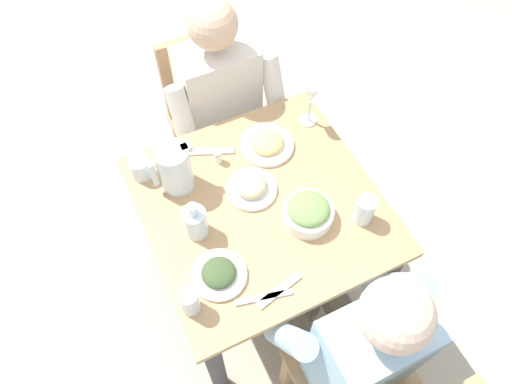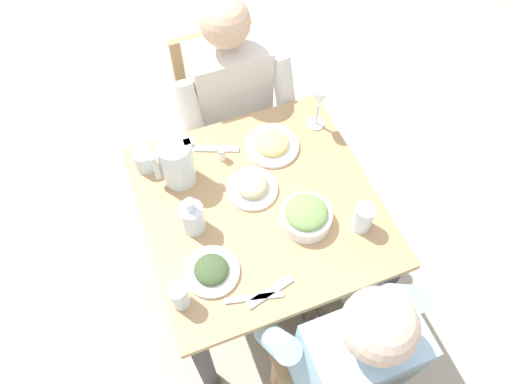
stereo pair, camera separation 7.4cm
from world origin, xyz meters
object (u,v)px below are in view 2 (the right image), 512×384
(diner_far, at_px, (337,340))
(plate_beans, at_px, (252,187))
(salad_bowl, at_px, (306,215))
(water_glass_far_right, at_px, (363,218))
(plate_fries, at_px, (272,144))
(oil_carafe, at_px, (193,218))
(wine_glass, at_px, (320,99))
(salt_shaker, at_px, (222,154))
(dining_table, at_px, (260,223))
(plate_dolmas, at_px, (212,270))
(diner_near, at_px, (237,119))
(water_glass_far_left, at_px, (144,160))
(chair_near, at_px, (224,109))
(water_glass_near_right, at_px, (179,296))
(water_pitcher, at_px, (177,162))

(diner_far, distance_m, plate_beans, 0.59)
(salad_bowl, bearing_deg, water_glass_far_right, 153.97)
(plate_fries, relative_size, oil_carafe, 1.26)
(wine_glass, distance_m, salt_shaker, 0.41)
(dining_table, height_order, plate_dolmas, plate_dolmas)
(diner_near, relative_size, plate_fries, 5.56)
(water_glass_far_left, bearing_deg, wine_glass, 177.09)
(chair_near, distance_m, plate_beans, 0.71)
(water_glass_far_left, height_order, water_glass_near_right, water_glass_near_right)
(plate_dolmas, xyz_separation_m, water_glass_far_left, (0.10, -0.49, 0.03))
(salt_shaker, bearing_deg, water_glass_far_left, -13.09)
(salad_bowl, bearing_deg, plate_beans, -56.17)
(salad_bowl, height_order, oil_carafe, oil_carafe)
(dining_table, distance_m, water_pitcher, 0.39)
(salt_shaker, bearing_deg, water_glass_far_right, 128.48)
(wine_glass, bearing_deg, water_glass_near_right, 36.34)
(diner_near, xyz_separation_m, water_glass_near_right, (0.45, 0.75, 0.18))
(plate_dolmas, height_order, water_glass_far_left, water_glass_far_left)
(plate_beans, bearing_deg, water_glass_far_right, 137.57)
(plate_fries, height_order, water_glass_near_right, water_glass_near_right)
(dining_table, xyz_separation_m, diner_far, (-0.08, 0.50, 0.02))
(plate_beans, height_order, salt_shaker, plate_beans)
(plate_dolmas, height_order, plate_fries, plate_fries)
(water_pitcher, relative_size, plate_dolmas, 1.05)
(oil_carafe, height_order, salt_shaker, oil_carafe)
(diner_near, distance_m, diner_far, 1.01)
(wine_glass, bearing_deg, water_glass_far_left, -2.91)
(plate_fries, xyz_separation_m, water_glass_near_right, (0.49, 0.47, 0.04))
(plate_fries, bearing_deg, oil_carafe, 30.99)
(chair_near, xyz_separation_m, oil_carafe, (0.33, 0.71, 0.32))
(diner_near, distance_m, salad_bowl, 0.65)
(dining_table, distance_m, wine_glass, 0.51)
(water_glass_far_left, distance_m, oil_carafe, 0.32)
(water_glass_far_left, bearing_deg, chair_near, -136.34)
(plate_dolmas, bearing_deg, plate_fries, -132.43)
(diner_far, height_order, water_glass_far_left, diner_far)
(diner_near, bearing_deg, water_glass_far_right, 105.64)
(diner_far, bearing_deg, water_glass_far_left, -62.84)
(chair_near, xyz_separation_m, diner_far, (0.02, 1.21, 0.15))
(dining_table, relative_size, salt_shaker, 15.08)
(plate_fries, relative_size, wine_glass, 1.06)
(water_glass_near_right, relative_size, salt_shaker, 2.00)
(plate_dolmas, bearing_deg, water_glass_far_left, -78.73)
(plate_beans, xyz_separation_m, wine_glass, (-0.34, -0.20, 0.12))
(plate_beans, bearing_deg, water_pitcher, -32.08)
(wine_glass, bearing_deg, water_glass_far_right, 84.09)
(diner_far, distance_m, salt_shaker, 0.76)
(diner_near, distance_m, water_glass_far_left, 0.50)
(plate_fries, xyz_separation_m, wine_glass, (-0.20, -0.04, 0.12))
(water_glass_far_right, bearing_deg, water_glass_far_left, -38.86)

